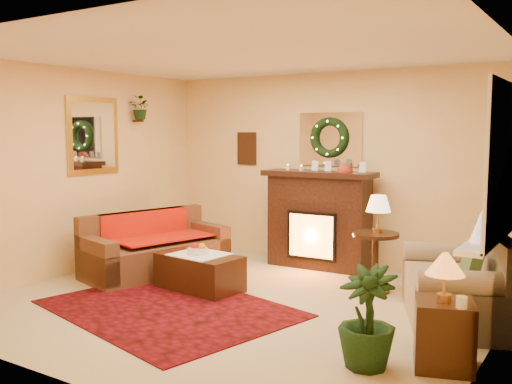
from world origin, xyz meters
The scene contains 31 objects.
floor centered at (0.00, 0.00, 0.00)m, with size 5.00×5.00×0.00m, color beige.
ceiling centered at (0.00, 0.00, 2.60)m, with size 5.00×5.00×0.00m, color white.
wall_back centered at (0.00, 2.25, 1.30)m, with size 5.00×5.00×0.00m, color #EFD88C.
wall_front centered at (0.00, -2.25, 1.30)m, with size 5.00×5.00×0.00m, color #EFD88C.
wall_left centered at (-2.50, 0.00, 1.30)m, with size 4.50×4.50×0.00m, color #EFD88C.
wall_right centered at (2.50, 0.00, 1.30)m, with size 4.50×4.50×0.00m, color #EFD88C.
area_rug centered at (-0.49, -0.55, 0.01)m, with size 2.45×1.84×0.01m, color #5E0B11.
sofa centered at (-1.57, 0.47, 0.43)m, with size 0.80×1.81×0.78m, color brown.
red_throw centered at (-1.62, 0.59, 0.46)m, with size 0.78×1.26×0.02m, color #D40B00.
fireplace centered at (0.01, 1.89, 0.55)m, with size 1.33×0.42×1.22m, color black.
poinsettia centered at (0.38, 1.88, 1.30)m, with size 0.20×0.20×0.20m, color #B02C18.
mantel_candle_a centered at (-0.43, 1.84, 1.26)m, with size 0.06×0.06×0.18m, color silver.
mantel_candle_b centered at (-0.24, 1.87, 1.26)m, with size 0.06×0.06×0.17m, color white.
mantel_mirror centered at (0.00, 2.23, 1.70)m, with size 0.92×0.02×0.72m, color white.
wreath centered at (0.00, 2.19, 1.72)m, with size 0.55×0.55×0.11m, color #194719.
wall_art centered at (-1.35, 2.23, 1.55)m, with size 0.32×0.03×0.48m, color #381E11.
gold_mirror centered at (-2.48, 0.30, 1.75)m, with size 0.03×0.84×1.00m, color gold.
hanging_plant centered at (-2.34, 1.05, 1.97)m, with size 0.33×0.28×0.36m, color #194719.
loveseat centered at (2.06, 0.67, 0.42)m, with size 0.86×1.48×0.86m, color tan.
window_frame centered at (2.48, 0.55, 1.55)m, with size 0.03×1.86×1.36m, color white.
window_glass centered at (2.47, 0.55, 1.55)m, with size 0.02×1.70×1.22m, color black.
window_sill centered at (2.38, 0.55, 0.87)m, with size 0.22×1.86×0.04m, color white.
mini_tree centered at (2.39, 0.07, 1.04)m, with size 0.19×0.19×0.29m, color white.
sill_plant centered at (2.39, 1.24, 1.08)m, with size 0.27×0.21×0.49m, color #184110.
side_table_round centered at (1.07, 1.17, 0.33)m, with size 0.52×0.52×0.68m, color #3A2117.
lamp_cream centered at (1.08, 1.20, 0.88)m, with size 0.28×0.28×0.42m, color beige.
end_table_square centered at (2.26, -0.53, 0.27)m, with size 0.43×0.43×0.53m, color #492B0F.
lamp_tiffany centered at (2.26, -0.55, 0.74)m, with size 0.30×0.30×0.43m, color #FEA140.
coffee_table centered at (-0.66, 0.18, 0.21)m, with size 0.97×0.53×0.41m, color black.
fruit_bowl centered at (-0.69, 0.19, 0.45)m, with size 0.24×0.24×0.05m, color white.
floor_palm centered at (1.76, -0.84, 0.45)m, with size 1.33×1.33×2.38m, color #1A4A1D.
Camera 1 is at (3.30, -4.86, 1.82)m, focal length 40.00 mm.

